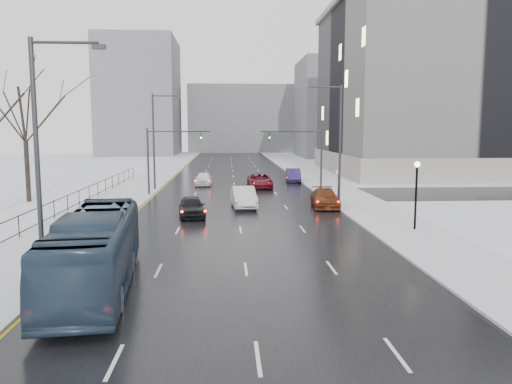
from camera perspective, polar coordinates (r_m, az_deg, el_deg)
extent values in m
cube|color=black|center=(60.70, -2.53, 1.15)|extent=(16.00, 150.00, 0.04)
cube|color=black|center=(48.79, -2.33, -0.34)|extent=(130.00, 10.00, 0.04)
cube|color=silver|center=(61.45, -12.37, 1.12)|extent=(5.00, 150.00, 0.16)
cube|color=silver|center=(61.74, 7.26, 1.26)|extent=(5.00, 150.00, 0.16)
cube|color=white|center=(63.64, -20.85, 1.00)|extent=(14.00, 150.00, 0.12)
cube|color=black|center=(33.09, -24.89, -2.23)|extent=(0.04, 70.00, 0.05)
cube|color=black|center=(33.26, -24.79, -3.93)|extent=(0.04, 70.00, 0.05)
cylinder|color=black|center=(33.18, -24.83, -3.25)|extent=(0.06, 0.06, 1.30)
cylinder|color=#2D2D33|center=(41.42, 9.58, 5.12)|extent=(0.20, 0.20, 10.00)
cylinder|color=#2D2D33|center=(41.25, 7.93, 11.82)|extent=(2.60, 0.12, 0.12)
cube|color=#2D2D33|center=(41.01, 6.11, 11.66)|extent=(0.50, 0.25, 0.18)
cylinder|color=#2D2D33|center=(21.76, -23.71, 2.75)|extent=(0.20, 0.20, 10.00)
cylinder|color=#2D2D33|center=(21.55, -21.02, 15.66)|extent=(2.60, 0.12, 0.12)
cube|color=#2D2D33|center=(21.18, -17.52, 15.54)|extent=(0.50, 0.25, 0.18)
cylinder|color=#2D2D33|center=(52.91, -11.61, 5.52)|extent=(0.20, 0.20, 10.00)
cylinder|color=#2D2D33|center=(52.83, -10.33, 10.76)|extent=(2.60, 0.12, 0.12)
cube|color=#2D2D33|center=(52.68, -8.90, 10.63)|extent=(0.50, 0.25, 0.18)
cylinder|color=black|center=(32.86, 17.80, -0.64)|extent=(0.14, 0.14, 4.00)
sphere|color=#FFE5B2|center=(32.65, 17.95, 3.02)|extent=(0.36, 0.36, 0.36)
cylinder|color=#2D2D33|center=(49.33, 7.47, 3.45)|extent=(0.20, 0.20, 6.50)
cylinder|color=#2D2D33|center=(48.75, 4.04, 6.92)|extent=(6.00, 0.12, 0.12)
imported|color=#2D2D33|center=(48.53, 1.56, 6.23)|extent=(0.15, 0.18, 0.90)
sphere|color=#19FF33|center=(48.38, 1.57, 6.23)|extent=(0.16, 0.16, 0.16)
cylinder|color=#2D2D33|center=(49.04, -12.23, 3.33)|extent=(0.20, 0.20, 6.50)
cylinder|color=#2D2D33|center=(48.56, -8.80, 6.86)|extent=(6.00, 0.12, 0.12)
imported|color=#2D2D33|center=(48.42, -6.29, 6.19)|extent=(0.15, 0.18, 0.90)
sphere|color=#19FF33|center=(48.27, -6.30, 6.18)|extent=(0.16, 0.16, 0.16)
cylinder|color=#2D2D33|center=(45.75, 9.35, 0.81)|extent=(0.06, 0.06, 2.50)
cylinder|color=white|center=(45.64, 9.38, 2.25)|extent=(0.60, 0.03, 0.60)
torus|color=#B20C0C|center=(45.64, 9.38, 2.25)|extent=(0.58, 0.06, 0.58)
cube|color=gray|center=(80.92, 23.38, 10.60)|extent=(40.00, 30.00, 24.00)
cube|color=gray|center=(82.70, 23.83, 19.19)|extent=(41.00, 31.00, 0.80)
cube|color=gray|center=(80.89, 23.00, 3.17)|extent=(40.60, 30.60, 3.00)
cube|color=slate|center=(118.98, 10.83, 9.32)|extent=(24.00, 20.00, 22.00)
cube|color=slate|center=(127.34, -13.12, 10.47)|extent=(18.00, 22.00, 28.00)
cube|color=slate|center=(140.45, -1.38, 8.30)|extent=(30.00, 18.00, 18.00)
imported|color=#2C4056|center=(21.18, -17.85, -6.40)|extent=(3.80, 11.43, 3.13)
imported|color=black|center=(36.83, -7.36, -1.66)|extent=(2.35, 4.66, 1.52)
imported|color=silver|center=(40.85, -1.44, -0.59)|extent=(2.17, 5.32, 1.71)
imported|color=maroon|center=(54.41, 0.44, 1.29)|extent=(2.65, 5.61, 1.55)
imported|color=#642911|center=(41.40, 7.88, -0.70)|extent=(2.50, 5.31, 1.50)
imported|color=white|center=(57.13, -6.00, 1.53)|extent=(1.89, 4.51, 1.52)
imported|color=navy|center=(60.76, 4.28, 1.92)|extent=(2.05, 4.96, 1.60)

